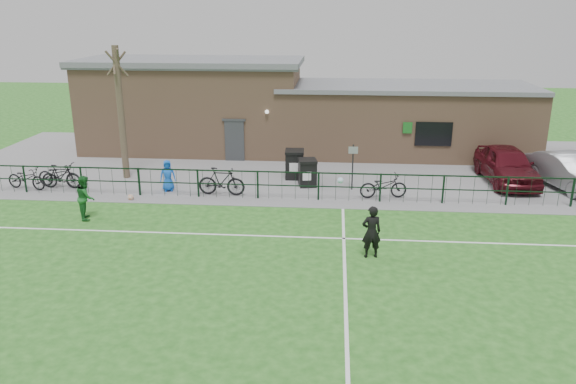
# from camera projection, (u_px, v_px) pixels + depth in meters

# --- Properties ---
(ground) EXTENTS (90.00, 90.00, 0.00)m
(ground) POSITION_uv_depth(u_px,v_px,m) (273.00, 292.00, 15.55)
(ground) COLOR #215B1A
(ground) RESTS_ON ground
(paving_strip) EXTENTS (34.00, 13.00, 0.02)m
(paving_strip) POSITION_uv_depth(u_px,v_px,m) (302.00, 165.00, 28.34)
(paving_strip) COLOR slate
(paving_strip) RESTS_ON ground
(pitch_line_touch) EXTENTS (28.00, 0.10, 0.01)m
(pitch_line_touch) POSITION_uv_depth(u_px,v_px,m) (294.00, 201.00, 22.94)
(pitch_line_touch) COLOR white
(pitch_line_touch) RESTS_ON ground
(pitch_line_mid) EXTENTS (28.00, 0.10, 0.01)m
(pitch_line_mid) POSITION_uv_depth(u_px,v_px,m) (286.00, 237.00, 19.34)
(pitch_line_mid) COLOR white
(pitch_line_mid) RESTS_ON ground
(pitch_line_perp) EXTENTS (0.10, 16.00, 0.01)m
(pitch_line_perp) POSITION_uv_depth(u_px,v_px,m) (345.00, 295.00, 15.39)
(pitch_line_perp) COLOR white
(pitch_line_perp) RESTS_ON ground
(perimeter_fence) EXTENTS (28.00, 0.10, 1.20)m
(perimeter_fence) POSITION_uv_depth(u_px,v_px,m) (294.00, 186.00, 22.95)
(perimeter_fence) COLOR black
(perimeter_fence) RESTS_ON ground
(bare_tree) EXTENTS (0.30, 0.30, 6.00)m
(bare_tree) POSITION_uv_depth(u_px,v_px,m) (121.00, 114.00, 25.21)
(bare_tree) COLOR #48392B
(bare_tree) RESTS_ON ground
(wheelie_bin_left) EXTENTS (0.86, 0.96, 1.24)m
(wheelie_bin_left) POSITION_uv_depth(u_px,v_px,m) (295.00, 165.00, 25.88)
(wheelie_bin_left) COLOR black
(wheelie_bin_left) RESTS_ON paving_strip
(wheelie_bin_right) EXTENTS (0.88, 0.96, 1.11)m
(wheelie_bin_right) POSITION_uv_depth(u_px,v_px,m) (307.00, 173.00, 24.76)
(wheelie_bin_right) COLOR black
(wheelie_bin_right) RESTS_ON paving_strip
(sign_post) EXTENTS (0.06, 0.06, 2.00)m
(sign_post) POSITION_uv_depth(u_px,v_px,m) (353.00, 167.00, 24.07)
(sign_post) COLOR black
(sign_post) RESTS_ON paving_strip
(car_maroon) EXTENTS (2.15, 4.89, 1.64)m
(car_maroon) POSITION_uv_depth(u_px,v_px,m) (507.00, 165.00, 25.15)
(car_maroon) COLOR #4A0D15
(car_maroon) RESTS_ON paving_strip
(car_silver) EXTENTS (2.73, 4.83, 1.51)m
(car_silver) POSITION_uv_depth(u_px,v_px,m) (569.00, 172.00, 24.30)
(car_silver) COLOR #939599
(car_silver) RESTS_ON paving_strip
(bicycle_a) EXTENTS (1.96, 1.01, 0.98)m
(bicycle_a) POSITION_uv_depth(u_px,v_px,m) (26.00, 178.00, 24.30)
(bicycle_a) COLOR black
(bicycle_a) RESTS_ON paving_strip
(bicycle_b) EXTENTS (1.75, 0.50, 1.05)m
(bicycle_b) POSITION_uv_depth(u_px,v_px,m) (61.00, 176.00, 24.41)
(bicycle_b) COLOR black
(bicycle_b) RESTS_ON paving_strip
(bicycle_c) EXTENTS (2.14, 1.00, 1.08)m
(bicycle_c) POSITION_uv_depth(u_px,v_px,m) (59.00, 175.00, 24.57)
(bicycle_c) COLOR black
(bicycle_c) RESTS_ON paving_strip
(bicycle_d) EXTENTS (2.01, 0.66, 1.19)m
(bicycle_d) POSITION_uv_depth(u_px,v_px,m) (222.00, 181.00, 23.48)
(bicycle_d) COLOR black
(bicycle_d) RESTS_ON paving_strip
(bicycle_e) EXTENTS (2.03, 0.97, 1.03)m
(bicycle_e) POSITION_uv_depth(u_px,v_px,m) (383.00, 186.00, 23.15)
(bicycle_e) COLOR black
(bicycle_e) RESTS_ON paving_strip
(spectator_child) EXTENTS (0.76, 0.61, 1.35)m
(spectator_child) POSITION_uv_depth(u_px,v_px,m) (168.00, 176.00, 24.00)
(spectator_child) COLOR blue
(spectator_child) RESTS_ON paving_strip
(goalkeeper_kick) EXTENTS (1.43, 3.00, 1.83)m
(goalkeeper_kick) POSITION_uv_depth(u_px,v_px,m) (371.00, 230.00, 17.55)
(goalkeeper_kick) COLOR black
(goalkeeper_kick) RESTS_ON ground
(outfield_player) EXTENTS (0.88, 0.98, 1.65)m
(outfield_player) POSITION_uv_depth(u_px,v_px,m) (86.00, 197.00, 20.81)
(outfield_player) COLOR #1B6025
(outfield_player) RESTS_ON ground
(ball_ground) EXTENTS (0.25, 0.25, 0.25)m
(ball_ground) POSITION_uv_depth(u_px,v_px,m) (131.00, 197.00, 23.04)
(ball_ground) COLOR silver
(ball_ground) RESTS_ON ground
(clubhouse) EXTENTS (24.25, 5.40, 4.96)m
(clubhouse) POSITION_uv_depth(u_px,v_px,m) (289.00, 111.00, 30.57)
(clubhouse) COLOR #A37A5B
(clubhouse) RESTS_ON ground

